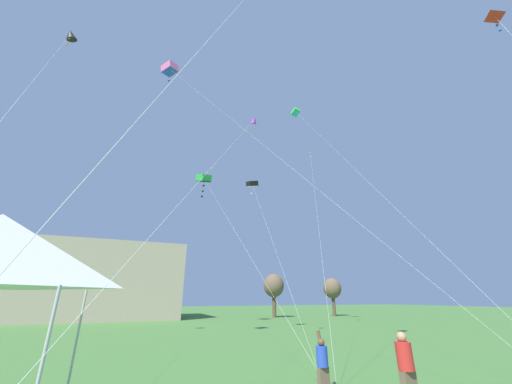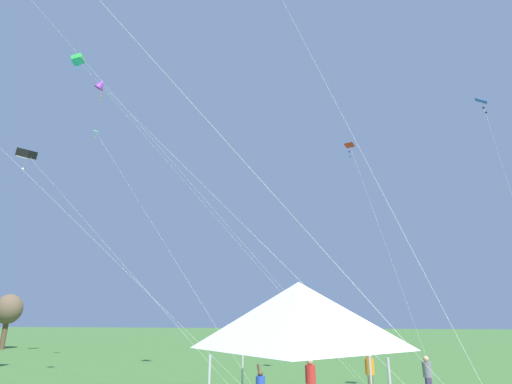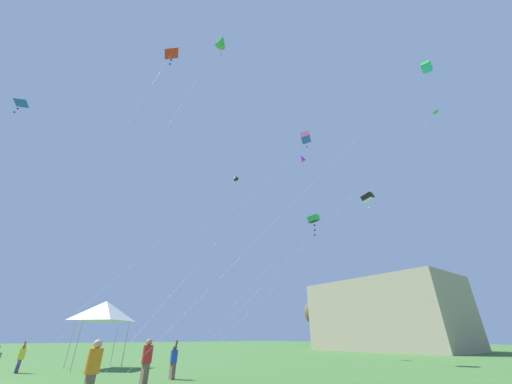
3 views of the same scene
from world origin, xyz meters
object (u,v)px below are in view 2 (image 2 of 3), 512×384
(person_red_shirt, at_px, (311,380))
(kite_green_box_3, at_px, (78,60))
(festival_tent, at_px, (299,315))
(kite_green_delta_0, at_px, (99,137))
(kite_black_box_7, at_px, (27,155))
(person_orange_shirt, at_px, (370,372))
(kite_blue_delta_4, at_px, (483,105))
(person_grey_shirt, at_px, (428,375))
(kite_red_delta_2, at_px, (350,147))
(kite_purple_diamond_5, at_px, (102,85))

(person_red_shirt, height_order, kite_green_box_3, kite_green_box_3)
(festival_tent, xyz_separation_m, kite_green_delta_0, (18.88, 17.07, 14.07))
(kite_black_box_7, bearing_deg, person_red_shirt, -97.23)
(person_orange_shirt, bearing_deg, festival_tent, 95.60)
(kite_green_delta_0, xyz_separation_m, kite_blue_delta_4, (-10.47, -24.96, -5.23))
(person_red_shirt, height_order, kite_blue_delta_4, kite_blue_delta_4)
(festival_tent, bearing_deg, person_red_shirt, 1.04)
(kite_green_box_3, bearing_deg, festival_tent, -133.53)
(person_grey_shirt, bearing_deg, kite_green_box_3, -106.42)
(person_red_shirt, bearing_deg, kite_red_delta_2, 9.15)
(person_orange_shirt, relative_size, kite_purple_diamond_5, 0.11)
(kite_blue_delta_4, height_order, kite_purple_diamond_5, kite_purple_diamond_5)
(kite_purple_diamond_5, bearing_deg, kite_blue_delta_4, -94.17)
(kite_blue_delta_4, bearing_deg, person_grey_shirt, 31.70)
(person_red_shirt, xyz_separation_m, kite_red_delta_2, (5.07, -2.82, 12.66))
(kite_green_delta_0, height_order, kite_green_box_3, kite_green_box_3)
(kite_green_delta_0, height_order, kite_black_box_7, kite_green_delta_0)
(person_red_shirt, distance_m, kite_green_box_3, 33.26)
(festival_tent, bearing_deg, kite_black_box_7, 55.43)
(kite_purple_diamond_5, bearing_deg, kite_black_box_7, 69.31)
(kite_green_box_3, xyz_separation_m, kite_purple_diamond_5, (-9.50, -8.81, -9.38))
(festival_tent, bearing_deg, person_grey_shirt, -22.06)
(kite_blue_delta_4, relative_size, kite_purple_diamond_5, 0.76)
(kite_green_box_3, bearing_deg, person_grey_shirt, -104.37)
(kite_green_box_3, relative_size, kite_blue_delta_4, 2.04)
(person_orange_shirt, height_order, kite_red_delta_2, kite_red_delta_2)
(person_orange_shirt, bearing_deg, person_red_shirt, 65.02)
(person_red_shirt, bearing_deg, person_orange_shirt, -3.61)
(person_red_shirt, distance_m, kite_purple_diamond_5, 19.08)
(person_orange_shirt, xyz_separation_m, kite_purple_diamond_5, (-3.15, 14.11, 15.33))
(kite_red_delta_2, distance_m, kite_purple_diamond_5, 15.31)
(kite_red_delta_2, bearing_deg, festival_tent, 169.99)
(person_orange_shirt, relative_size, kite_black_box_7, 0.12)
(person_grey_shirt, height_order, kite_black_box_7, kite_black_box_7)
(festival_tent, distance_m, kite_black_box_7, 23.42)
(festival_tent, distance_m, kite_purple_diamond_5, 19.78)
(kite_green_delta_0, height_order, kite_purple_diamond_5, kite_green_delta_0)
(kite_blue_delta_4, bearing_deg, person_orange_shirt, 49.29)
(festival_tent, xyz_separation_m, person_red_shirt, (9.89, 0.18, -2.61))
(kite_green_delta_0, distance_m, kite_green_box_3, 8.69)
(festival_tent, xyz_separation_m, kite_purple_diamond_5, (9.82, 11.53, 12.72))
(kite_red_delta_2, relative_size, kite_purple_diamond_5, 0.83)
(person_red_shirt, relative_size, kite_blue_delta_4, 0.14)
(festival_tent, xyz_separation_m, kite_red_delta_2, (14.96, -2.64, 10.05))
(person_orange_shirt, bearing_deg, kite_red_delta_2, -74.91)
(kite_green_delta_0, bearing_deg, person_red_shirt, -118.01)
(person_red_shirt, height_order, kite_green_delta_0, kite_green_delta_0)
(person_grey_shirt, relative_size, kite_black_box_7, 0.11)
(kite_red_delta_2, xyz_separation_m, kite_purple_diamond_5, (-5.14, 14.17, 2.67))
(person_grey_shirt, bearing_deg, person_orange_shirt, -96.19)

